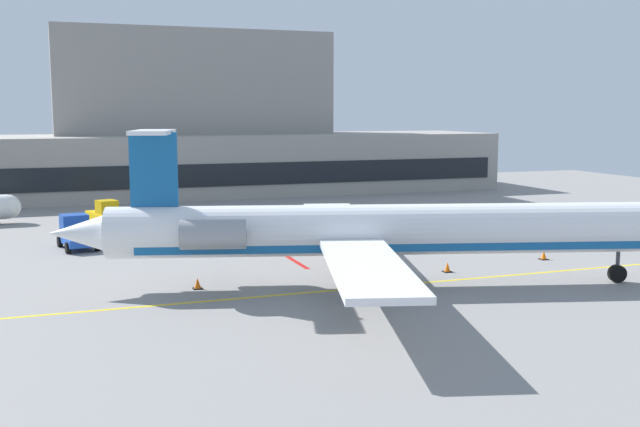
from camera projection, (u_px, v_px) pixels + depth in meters
name	position (u px, v px, depth m)	size (l,w,h in m)	color
ground	(350.00, 297.00, 35.77)	(120.00, 120.00, 0.11)	gray
terminal_building	(191.00, 136.00, 80.01)	(66.53, 15.03, 17.15)	gray
regional_jet	(392.00, 230.00, 37.32)	(33.46, 25.33, 7.79)	white
baggage_tug	(76.00, 233.00, 48.17)	(2.60, 4.05, 2.08)	#1E4CB2
pushback_tractor	(104.00, 214.00, 57.07)	(2.59, 3.91, 2.07)	#E5B20C
safety_cone_alpha	(529.00, 247.00, 47.05)	(0.47, 0.47, 0.55)	orange
safety_cone_bravo	(198.00, 284.00, 37.08)	(0.47, 0.47, 0.55)	orange
safety_cone_charlie	(447.00, 268.00, 40.96)	(0.47, 0.47, 0.55)	orange
safety_cone_delta	(544.00, 255.00, 44.41)	(0.47, 0.47, 0.55)	orange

